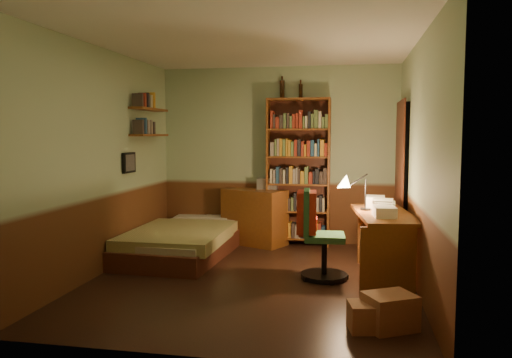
% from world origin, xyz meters
% --- Properties ---
extents(floor, '(3.50, 4.00, 0.02)m').
position_xyz_m(floor, '(0.00, 0.00, -0.01)').
color(floor, black).
rests_on(floor, ground).
extents(ceiling, '(3.50, 4.00, 0.02)m').
position_xyz_m(ceiling, '(0.00, 0.00, 2.61)').
color(ceiling, silver).
rests_on(ceiling, wall_back).
extents(wall_back, '(3.50, 0.02, 2.60)m').
position_xyz_m(wall_back, '(0.00, 2.01, 1.30)').
color(wall_back, '#99B38B').
rests_on(wall_back, ground).
extents(wall_left, '(0.02, 4.00, 2.60)m').
position_xyz_m(wall_left, '(-1.76, 0.00, 1.30)').
color(wall_left, '#99B38B').
rests_on(wall_left, ground).
extents(wall_right, '(0.02, 4.00, 2.60)m').
position_xyz_m(wall_right, '(1.76, 0.00, 1.30)').
color(wall_right, '#99B38B').
rests_on(wall_right, ground).
extents(wall_front, '(3.50, 0.02, 2.60)m').
position_xyz_m(wall_front, '(0.00, -2.01, 1.30)').
color(wall_front, '#99B38B').
rests_on(wall_front, ground).
extents(doorway, '(0.06, 0.90, 2.00)m').
position_xyz_m(doorway, '(1.72, 1.30, 1.00)').
color(doorway, black).
rests_on(doorway, ground).
extents(door_trim, '(0.02, 0.98, 2.08)m').
position_xyz_m(door_trim, '(1.69, 1.30, 1.00)').
color(door_trim, '#461F14').
rests_on(door_trim, ground).
extents(bed, '(1.26, 2.20, 0.64)m').
position_xyz_m(bed, '(-1.12, 0.97, 0.32)').
color(bed, '#8C914C').
rests_on(bed, ground).
extents(dresser, '(1.02, 0.79, 0.81)m').
position_xyz_m(dresser, '(-0.31, 1.77, 0.40)').
color(dresser, brown).
rests_on(dresser, ground).
extents(mini_stereo, '(0.31, 0.24, 0.16)m').
position_xyz_m(mini_stereo, '(-0.13, 1.89, 0.89)').
color(mini_stereo, '#B2B2B7').
rests_on(mini_stereo, dresser).
extents(bookshelf, '(0.92, 0.30, 2.13)m').
position_xyz_m(bookshelf, '(0.32, 1.85, 1.06)').
color(bookshelf, brown).
rests_on(bookshelf, ground).
extents(bottle_left, '(0.08, 0.08, 0.27)m').
position_xyz_m(bottle_left, '(0.07, 1.96, 2.26)').
color(bottle_left, black).
rests_on(bottle_left, bookshelf).
extents(bottle_right, '(0.06, 0.06, 0.21)m').
position_xyz_m(bottle_right, '(0.34, 1.96, 2.23)').
color(bottle_right, black).
rests_on(bottle_right, bookshelf).
extents(desk, '(0.74, 1.45, 0.74)m').
position_xyz_m(desk, '(1.44, 0.31, 0.37)').
color(desk, brown).
rests_on(desk, ground).
extents(paper_stack, '(0.24, 0.31, 0.12)m').
position_xyz_m(paper_stack, '(1.45, 0.34, 0.80)').
color(paper_stack, silver).
rests_on(paper_stack, desk).
extents(desk_lamp, '(0.19, 0.19, 0.59)m').
position_xyz_m(desk_lamp, '(1.24, 0.48, 1.04)').
color(desk_lamp, black).
rests_on(desk_lamp, desk).
extents(office_chair, '(0.50, 0.45, 0.94)m').
position_xyz_m(office_chair, '(0.79, 0.17, 0.47)').
color(office_chair, '#28572E').
rests_on(office_chair, ground).
extents(red_jacket, '(0.24, 0.40, 0.46)m').
position_xyz_m(red_jacket, '(0.56, 0.23, 1.17)').
color(red_jacket, '#AD2B1C').
rests_on(red_jacket, office_chair).
extents(wall_shelf_lower, '(0.20, 0.90, 0.03)m').
position_xyz_m(wall_shelf_lower, '(-1.64, 1.10, 1.60)').
color(wall_shelf_lower, brown).
rests_on(wall_shelf_lower, wall_left).
extents(wall_shelf_upper, '(0.20, 0.90, 0.03)m').
position_xyz_m(wall_shelf_upper, '(-1.64, 1.10, 1.95)').
color(wall_shelf_upper, brown).
rests_on(wall_shelf_upper, wall_left).
extents(framed_picture, '(0.04, 0.32, 0.26)m').
position_xyz_m(framed_picture, '(-1.72, 0.60, 1.25)').
color(framed_picture, black).
rests_on(framed_picture, wall_left).
extents(cardboard_box_a, '(0.49, 0.46, 0.29)m').
position_xyz_m(cardboard_box_a, '(1.40, -1.19, 0.15)').
color(cardboard_box_a, '#926243').
rests_on(cardboard_box_a, ground).
extents(cardboard_box_b, '(0.37, 0.32, 0.23)m').
position_xyz_m(cardboard_box_b, '(1.23, -1.25, 0.11)').
color(cardboard_box_b, '#926243').
rests_on(cardboard_box_b, ground).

